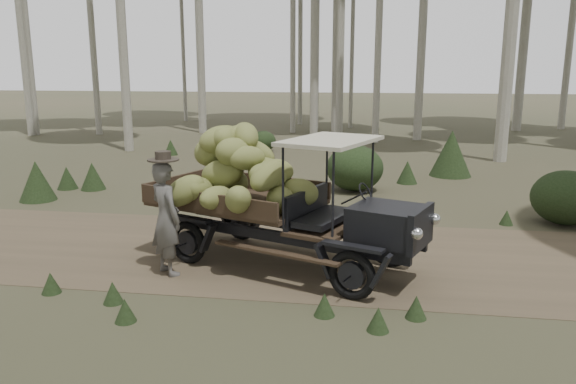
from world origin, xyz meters
TOP-DOWN VIEW (x-y plane):
  - ground at (0.00, 0.00)m, footprint 120.00×120.00m
  - dirt_track at (0.00, 0.00)m, footprint 70.00×4.00m
  - banana_truck at (-0.62, -0.52)m, footprint 4.66×3.00m
  - farmer at (-1.94, -1.18)m, footprint 0.74×0.72m
  - undergrowth at (-0.72, -1.74)m, footprint 22.85×23.70m

SIDE VIEW (x-z plane):
  - ground at x=0.00m, z-range 0.00..0.00m
  - dirt_track at x=0.00m, z-range 0.00..0.01m
  - undergrowth at x=-0.72m, z-range -0.14..1.22m
  - farmer at x=-1.94m, z-range -0.05..1.82m
  - banana_truck at x=-0.62m, z-range 0.19..2.45m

